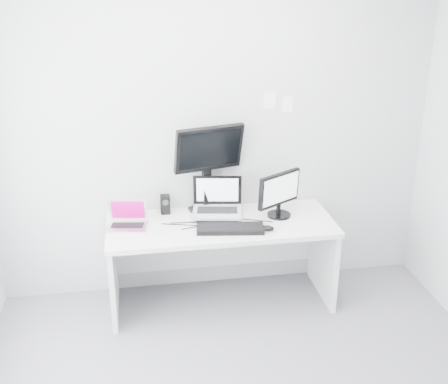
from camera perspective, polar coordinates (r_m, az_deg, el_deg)
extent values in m
plane|color=#B5B7BA|center=(4.58, -1.00, 5.76)|extent=(3.60, 0.00, 3.60)
cube|color=white|center=(4.64, -0.29, -7.21)|extent=(1.80, 0.70, 0.73)
cube|color=silver|center=(4.40, -9.84, -2.31)|extent=(0.33, 0.27, 0.23)
cube|color=black|center=(4.64, -5.95, -1.24)|extent=(0.09, 0.09, 0.16)
cube|color=#B0B3B8|center=(4.51, -0.70, -0.66)|extent=(0.44, 0.37, 0.33)
cube|color=black|center=(4.55, -1.62, 2.45)|extent=(0.59, 0.33, 0.76)
cube|color=black|center=(4.54, 5.66, -0.22)|extent=(0.46, 0.38, 0.38)
cube|color=black|center=(4.34, 0.64, -3.71)|extent=(0.53, 0.25, 0.03)
ellipsoid|color=black|center=(4.36, 4.32, -3.65)|extent=(0.13, 0.11, 0.04)
cube|color=white|center=(4.59, 4.62, 9.21)|extent=(0.10, 0.00, 0.14)
cube|color=white|center=(4.64, 6.43, 8.77)|extent=(0.09, 0.00, 0.13)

